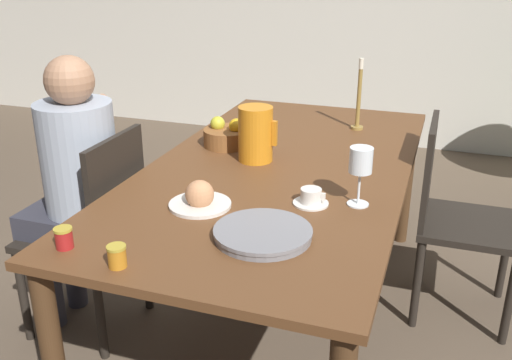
{
  "coord_description": "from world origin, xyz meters",
  "views": [
    {
      "loc": [
        0.62,
        -2.08,
        1.55
      ],
      "look_at": [
        0.0,
        -0.3,
        0.78
      ],
      "focal_mm": 40.0,
      "sensor_mm": 36.0,
      "label": 1
    }
  ],
  "objects": [
    {
      "name": "teacup_near_person",
      "position": [
        0.21,
        -0.33,
        0.76
      ],
      "size": [
        0.12,
        0.12,
        0.06
      ],
      "color": "silver",
      "rests_on": "dining_table"
    },
    {
      "name": "jam_jar_red",
      "position": [
        -0.19,
        -0.91,
        0.77
      ],
      "size": [
        0.05,
        0.05,
        0.06
      ],
      "color": "#C67A1E",
      "rests_on": "dining_table"
    },
    {
      "name": "person_seated",
      "position": [
        -0.78,
        -0.29,
        0.7
      ],
      "size": [
        0.39,
        0.41,
        1.18
      ],
      "rotation": [
        0.0,
        0.0,
        1.57
      ],
      "color": "#33333D",
      "rests_on": "ground_plane"
    },
    {
      "name": "wine_glass_water",
      "position": [
        0.36,
        -0.28,
        0.89
      ],
      "size": [
        0.08,
        0.08,
        0.21
      ],
      "color": "white",
      "rests_on": "dining_table"
    },
    {
      "name": "candlestick_tall",
      "position": [
        0.21,
        0.61,
        0.87
      ],
      "size": [
        0.06,
        0.06,
        0.34
      ],
      "color": "olive",
      "rests_on": "dining_table"
    },
    {
      "name": "serving_tray",
      "position": [
        0.13,
        -0.62,
        0.75
      ],
      "size": [
        0.3,
        0.3,
        0.03
      ],
      "color": "gray",
      "rests_on": "dining_table"
    },
    {
      "name": "dining_table",
      "position": [
        0.0,
        0.0,
        0.65
      ],
      "size": [
        1.02,
        1.98,
        0.73
      ],
      "color": "brown",
      "rests_on": "ground_plane"
    },
    {
      "name": "bread_plate",
      "position": [
        -0.14,
        -0.47,
        0.76
      ],
      "size": [
        0.21,
        0.21,
        0.1
      ],
      "color": "silver",
      "rests_on": "dining_table"
    },
    {
      "name": "jam_jar_amber",
      "position": [
        -0.4,
        -0.87,
        0.77
      ],
      "size": [
        0.05,
        0.05,
        0.06
      ],
      "color": "#A81E1E",
      "rests_on": "dining_table"
    },
    {
      "name": "fruit_bowl",
      "position": [
        -0.3,
        0.16,
        0.78
      ],
      "size": [
        0.2,
        0.2,
        0.13
      ],
      "color": "brown",
      "rests_on": "dining_table"
    },
    {
      "name": "chair_person_side",
      "position": [
        -0.7,
        -0.31,
        0.48
      ],
      "size": [
        0.42,
        0.42,
        0.89
      ],
      "rotation": [
        0.0,
        0.0,
        1.57
      ],
      "color": "black",
      "rests_on": "ground_plane"
    },
    {
      "name": "chair_opposite",
      "position": [
        0.7,
        0.32,
        0.48
      ],
      "size": [
        0.42,
        0.42,
        0.89
      ],
      "rotation": [
        0.0,
        0.0,
        -1.57
      ],
      "color": "black",
      "rests_on": "ground_plane"
    },
    {
      "name": "ground_plane",
      "position": [
        0.0,
        0.0,
        0.0
      ],
      "size": [
        20.0,
        20.0,
        0.0
      ],
      "primitive_type": "plane",
      "color": "brown"
    },
    {
      "name": "red_pitcher",
      "position": [
        -0.11,
        0.03,
        0.85
      ],
      "size": [
        0.17,
        0.14,
        0.23
      ],
      "color": "orange",
      "rests_on": "dining_table"
    }
  ]
}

